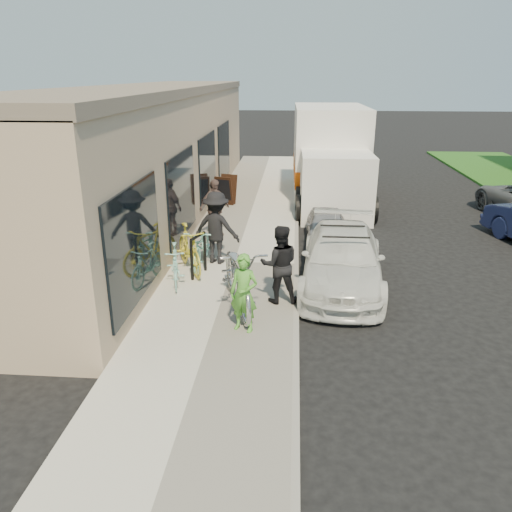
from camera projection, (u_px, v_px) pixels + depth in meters
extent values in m
plane|color=black|center=(319.00, 327.00, 9.59)|extent=(120.00, 120.00, 0.00)
cube|color=beige|center=(234.00, 265.00, 12.52)|extent=(3.00, 34.00, 0.15)
cube|color=gray|center=(296.00, 267.00, 12.41)|extent=(0.12, 34.00, 0.13)
cube|color=tan|center=(155.00, 155.00, 16.77)|extent=(3.50, 20.00, 4.00)
cube|color=#746657|center=(151.00, 90.00, 16.05)|extent=(3.60, 20.00, 0.25)
cube|color=black|center=(135.00, 244.00, 9.29)|extent=(0.06, 3.00, 2.20)
cube|color=black|center=(182.00, 195.00, 13.04)|extent=(0.06, 3.00, 2.20)
cube|color=black|center=(208.00, 168.00, 16.78)|extent=(0.06, 3.00, 2.20)
cube|color=black|center=(224.00, 151.00, 20.53)|extent=(0.06, 3.00, 2.20)
cylinder|color=black|center=(192.00, 260.00, 11.25)|extent=(0.07, 0.07, 0.95)
cylinder|color=black|center=(205.00, 252.00, 11.80)|extent=(0.07, 0.07, 0.95)
cylinder|color=black|center=(198.00, 236.00, 11.36)|extent=(0.26, 0.62, 0.07)
cube|color=black|center=(224.00, 191.00, 17.68)|extent=(0.68, 0.43, 1.03)
cube|color=black|center=(228.00, 189.00, 18.01)|extent=(0.68, 0.43, 1.03)
cube|color=black|center=(224.00, 190.00, 17.63)|extent=(0.53, 0.31, 0.74)
imported|color=white|center=(342.00, 259.00, 11.31)|extent=(2.15, 4.54, 1.28)
cylinder|color=black|center=(346.00, 238.00, 10.63)|extent=(1.01, 0.04, 0.04)
cylinder|color=black|center=(343.00, 226.00, 11.43)|extent=(1.01, 0.04, 0.04)
imported|color=#9D9DA2|center=(327.00, 227.00, 14.19)|extent=(1.22, 2.90, 0.98)
cube|color=white|center=(336.00, 186.00, 16.44)|extent=(2.33, 2.33, 2.17)
cube|color=black|center=(336.00, 173.00, 16.28)|extent=(2.12, 0.11, 1.03)
cube|color=white|center=(329.00, 150.00, 19.42)|extent=(2.71, 4.85, 3.32)
cube|color=#CC4F0C|center=(328.00, 169.00, 19.68)|extent=(2.74, 4.87, 0.63)
cylinder|color=black|center=(301.00, 209.00, 16.19)|extent=(0.30, 0.92, 0.92)
cylinder|color=black|center=(372.00, 210.00, 16.06)|extent=(0.30, 0.92, 0.92)
cylinder|color=black|center=(300.00, 200.00, 17.37)|extent=(0.30, 0.92, 0.92)
cylinder|color=black|center=(366.00, 201.00, 17.24)|extent=(0.30, 0.92, 0.92)
cylinder|color=black|center=(298.00, 176.00, 21.44)|extent=(0.30, 0.92, 0.92)
cylinder|color=black|center=(351.00, 176.00, 21.31)|extent=(0.30, 0.92, 0.92)
imported|color=#ADADAF|center=(238.00, 275.00, 9.92)|extent=(1.57, 2.68, 1.33)
imported|color=#53A436|center=(244.00, 293.00, 8.94)|extent=(0.62, 0.51, 1.47)
imported|color=black|center=(280.00, 264.00, 10.07)|extent=(0.86, 0.70, 1.63)
imported|color=#98E3D3|center=(175.00, 265.00, 11.06)|extent=(0.74, 1.53, 0.89)
imported|color=#98E3D3|center=(202.00, 246.00, 12.15)|extent=(0.64, 1.84, 0.96)
imported|color=gold|center=(189.00, 249.00, 11.75)|extent=(1.29, 1.87, 1.10)
imported|color=black|center=(216.00, 228.00, 12.18)|extent=(1.28, 0.92, 1.79)
imported|color=brown|center=(214.00, 208.00, 14.24)|extent=(0.99, 0.95, 1.66)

